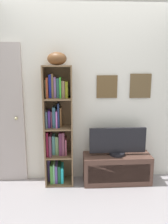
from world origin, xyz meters
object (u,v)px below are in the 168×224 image
Objects in this scene: tv_stand at (117,168)px; football at (57,59)px; television at (118,142)px; bookshelf at (57,129)px.

football is at bearing 177.94° from tv_stand.
football reaches higher than television.
football is 0.35× the size of television.
tv_stand is at bearing -4.20° from bookshelf.
television is (0.85, -0.06, -0.18)m from bookshelf.
tv_stand is at bearing -90.00° from television.
bookshelf is 2.09× the size of television.
television is at bearing -1.98° from football.
television is (0.00, 0.00, 0.41)m from tv_stand.
bookshelf is 1.74× the size of tv_stand.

